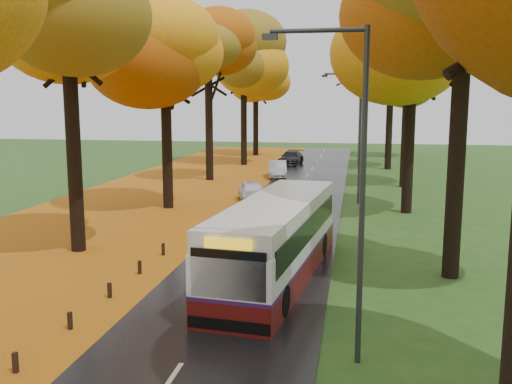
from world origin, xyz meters
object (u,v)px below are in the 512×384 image
(streetlamp_near, at_px, (352,171))
(streetlamp_mid, at_px, (356,127))
(streetlamp_far, at_px, (357,117))
(car_white, at_px, (252,192))
(bus, at_px, (277,238))
(car_dark, at_px, (291,158))
(car_silver, at_px, (278,169))

(streetlamp_near, height_order, streetlamp_mid, same)
(streetlamp_far, distance_m, car_white, 24.02)
(streetlamp_mid, xyz_separation_m, bus, (-2.63, -15.80, -3.20))
(bus, distance_m, car_white, 15.42)
(car_dark, bearing_deg, car_white, -83.65)
(car_white, bearing_deg, car_silver, 72.47)
(streetlamp_far, xyz_separation_m, bus, (-2.63, -37.80, -3.20))
(streetlamp_near, distance_m, car_silver, 33.67)
(streetlamp_far, bearing_deg, car_dark, -164.91)
(streetlamp_far, bearing_deg, car_silver, -119.41)
(car_silver, relative_size, car_dark, 0.89)
(bus, distance_m, car_dark, 36.30)
(bus, bearing_deg, streetlamp_near, -60.81)
(car_silver, bearing_deg, car_white, -99.16)
(bus, xyz_separation_m, car_dark, (-3.64, 36.11, -0.81))
(streetlamp_near, relative_size, car_silver, 1.96)
(streetlamp_mid, bearing_deg, car_dark, 107.16)
(streetlamp_far, xyz_separation_m, car_dark, (-6.27, -1.69, -4.01))
(car_white, xyz_separation_m, car_silver, (-0.02, 11.67, 0.03))
(streetlamp_near, height_order, car_white, streetlamp_near)
(streetlamp_mid, height_order, car_silver, streetlamp_mid)
(streetlamp_far, bearing_deg, car_white, -105.37)
(streetlamp_far, height_order, bus, streetlamp_far)
(car_silver, xyz_separation_m, car_dark, (0.03, 9.48, -0.01))
(streetlamp_mid, height_order, car_white, streetlamp_mid)
(streetlamp_far, distance_m, car_dark, 7.63)
(streetlamp_far, relative_size, car_silver, 1.96)
(car_silver, bearing_deg, streetlamp_mid, -69.09)
(bus, relative_size, car_dark, 2.38)
(bus, bearing_deg, car_dark, 101.97)
(streetlamp_near, relative_size, streetlamp_mid, 1.00)
(streetlamp_mid, height_order, car_dark, streetlamp_mid)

